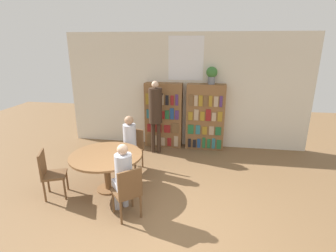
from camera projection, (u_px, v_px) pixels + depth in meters
The scene contains 12 objects.
ground_plane at pixel (161, 233), 3.95m from camera, with size 16.00×16.00×0.00m, color brown.
wall_back at pixel (185, 91), 6.96m from camera, with size 6.40×0.07×3.00m.
bookshelf_left at pixel (164, 115), 7.05m from camera, with size 0.99×0.34×1.74m.
bookshelf_right at pixel (205, 117), 6.89m from camera, with size 0.99×0.34×1.74m.
flower_vase at pixel (212, 74), 6.53m from camera, with size 0.28×0.28×0.43m.
reading_table at pixel (106, 160), 4.94m from camera, with size 1.35×1.35×0.73m.
chair_near_camera at pixel (50, 172), 4.75m from camera, with size 0.52×0.52×0.90m.
chair_left_side at pixel (133, 147), 5.87m from camera, with size 0.48×0.48×0.90m.
chair_far_side at pixel (128, 190), 4.15m from camera, with size 0.56×0.56×0.90m.
seated_reader_left at pixel (129, 140), 5.64m from camera, with size 0.34×0.40×1.26m.
seated_reader_right at pixel (123, 174), 4.23m from camera, with size 0.42×0.42×1.24m.
librarian_standing at pixel (156, 109), 6.51m from camera, with size 0.33×0.60×1.86m.
Camera 1 is at (0.62, -3.21, 2.75)m, focal length 28.00 mm.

